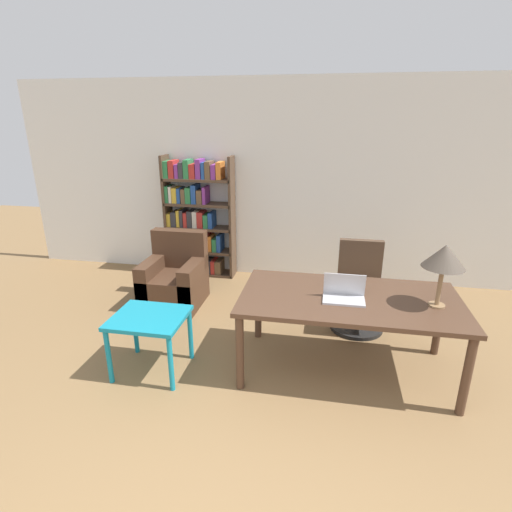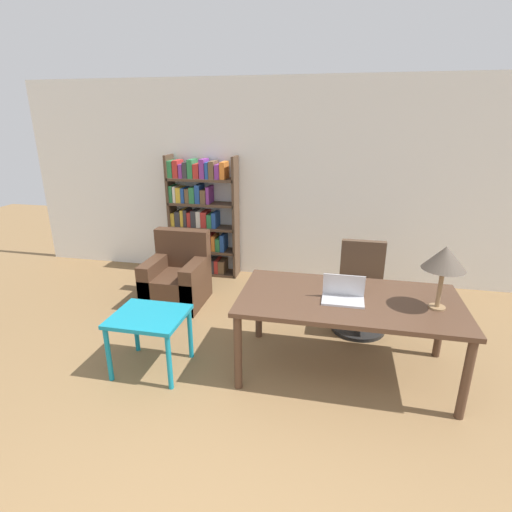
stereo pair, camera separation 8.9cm
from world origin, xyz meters
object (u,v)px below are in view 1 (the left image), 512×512
Objects in this scene: armchair at (175,281)px; side_table_blue at (150,324)px; laptop at (344,294)px; desk at (349,305)px; table_lamp at (444,257)px; office_chair at (359,291)px; bookshelf at (196,220)px.

side_table_blue is at bearing -77.00° from armchair.
laptop is at bearing -29.24° from armchair.
side_table_blue is at bearing -169.29° from desk.
laptop is 0.40× the size of armchair.
table_lamp is 2.53m from side_table_blue.
table_lamp reaches higher than side_table_blue.
desk is 0.91m from office_chair.
laptop reaches higher than armchair.
bookshelf is at bearing 152.03° from office_chair.
laptop is 2.33m from armchair.
table_lamp reaches higher than desk.
bookshelf is (-0.04, 1.00, 0.52)m from armchair.
office_chair is at bearing 77.78° from laptop.
armchair is (-0.32, 1.37, -0.18)m from side_table_blue.
laptop is at bearing 8.95° from side_table_blue.
bookshelf reaches higher than side_table_blue.
laptop is at bearing -46.19° from bookshelf.
armchair is (-2.18, 0.18, -0.12)m from office_chair.
desk is 0.86m from table_lamp.
laptop is at bearing -178.60° from table_lamp.
table_lamp is at bearing -21.79° from armchair.
office_chair is at bearing -4.73° from armchair.
desk is 1.98× the size of office_chair.
side_table_blue is at bearing -147.46° from office_chair.
office_chair is at bearing 80.30° from desk.
side_table_blue is 0.72× the size of armchair.
bookshelf is at bearing 92.46° from armchair.
office_chair is at bearing 32.54° from side_table_blue.
table_lamp is at bearing 1.40° from laptop.
table_lamp is 1.29m from office_chair.
office_chair is 2.22m from side_table_blue.
desk is 2.32m from armchair.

